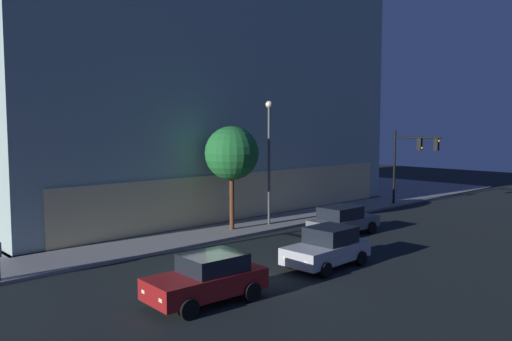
{
  "coord_description": "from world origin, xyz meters",
  "views": [
    {
      "loc": [
        -12.26,
        -15.5,
        6.13
      ],
      "look_at": [
        4.82,
        2.73,
        4.0
      ],
      "focal_mm": 35.41,
      "sensor_mm": 36.0,
      "label": 1
    }
  ],
  "objects": [
    {
      "name": "street_lamp_sidewalk",
      "position": [
        9.47,
        6.53,
        4.95
      ],
      "size": [
        0.44,
        0.44,
        7.6
      ],
      "color": "#555555",
      "rests_on": "sidewalk_corner"
    },
    {
      "name": "car_silver",
      "position": [
        5.0,
        -1.69,
        0.86
      ],
      "size": [
        4.25,
        2.24,
        1.75
      ],
      "color": "#B7BABF",
      "rests_on": "ground"
    },
    {
      "name": "car_grey",
      "position": [
        10.83,
        1.88,
        0.85
      ],
      "size": [
        4.53,
        2.1,
        1.66
      ],
      "color": "slate",
      "rests_on": "ground"
    },
    {
      "name": "modern_building",
      "position": [
        10.34,
        19.71,
        10.36
      ],
      "size": [
        30.66,
        21.73,
        20.87
      ],
      "color": "#4C4C51",
      "rests_on": "ground"
    },
    {
      "name": "ground_plane",
      "position": [
        0.0,
        0.0,
        0.0
      ],
      "size": [
        120.0,
        120.0,
        0.0
      ],
      "primitive_type": "plane",
      "color": "black"
    },
    {
      "name": "sidewalk_tree",
      "position": [
        6.78,
        6.9,
        4.62
      ],
      "size": [
        3.17,
        3.17,
        6.08
      ],
      "color": "brown",
      "rests_on": "sidewalk_corner"
    },
    {
      "name": "traffic_light_far_corner",
      "position": [
        22.84,
        4.48,
        4.15
      ],
      "size": [
        0.47,
        3.81,
        5.76
      ],
      "color": "black",
      "rests_on": "sidewalk_corner"
    },
    {
      "name": "car_red",
      "position": [
        -1.68,
        -1.72,
        0.87
      ],
      "size": [
        4.32,
        2.28,
        1.7
      ],
      "color": "maroon",
      "rests_on": "ground"
    }
  ]
}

